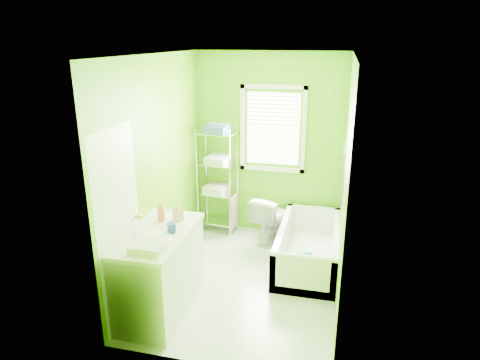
% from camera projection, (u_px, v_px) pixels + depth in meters
% --- Properties ---
extents(ground, '(2.90, 2.90, 0.00)m').
position_uv_depth(ground, '(247.00, 279.00, 5.13)').
color(ground, silver).
rests_on(ground, ground).
extents(room_envelope, '(2.14, 2.94, 2.62)m').
position_uv_depth(room_envelope, '(247.00, 155.00, 4.64)').
color(room_envelope, '#5CA708').
rests_on(room_envelope, ground).
extents(window, '(0.92, 0.05, 1.22)m').
position_uv_depth(window, '(273.00, 125.00, 5.93)').
color(window, white).
rests_on(window, ground).
extents(door, '(0.09, 0.80, 2.00)m').
position_uv_depth(door, '(120.00, 229.00, 4.13)').
color(door, white).
rests_on(door, ground).
extents(right_wall_decor, '(0.04, 1.48, 1.17)m').
position_uv_depth(right_wall_decor, '(343.00, 182.00, 4.47)').
color(right_wall_decor, '#44071D').
rests_on(right_wall_decor, ground).
extents(bathtub, '(0.74, 1.60, 0.52)m').
position_uv_depth(bathtub, '(308.00, 253.00, 5.43)').
color(bathtub, white).
rests_on(bathtub, ground).
extents(toilet, '(0.56, 0.75, 0.68)m').
position_uv_depth(toilet, '(271.00, 218.00, 6.03)').
color(toilet, white).
rests_on(toilet, ground).
extents(vanity, '(0.61, 1.19, 1.11)m').
position_uv_depth(vanity, '(159.00, 269.00, 4.43)').
color(vanity, silver).
rests_on(vanity, ground).
extents(wire_shelf_unit, '(0.57, 0.47, 1.61)m').
position_uv_depth(wire_shelf_unit, '(219.00, 168.00, 6.15)').
color(wire_shelf_unit, silver).
rests_on(wire_shelf_unit, ground).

